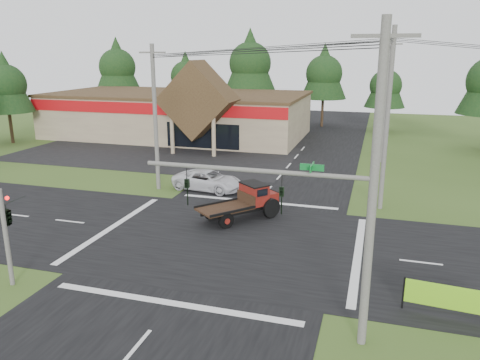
% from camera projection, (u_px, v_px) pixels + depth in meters
% --- Properties ---
extents(ground, '(120.00, 120.00, 0.00)m').
position_uv_depth(ground, '(226.00, 240.00, 25.56)').
color(ground, '#364F1C').
rests_on(ground, ground).
extents(road_ns, '(12.00, 120.00, 0.02)m').
position_uv_depth(road_ns, '(226.00, 240.00, 25.56)').
color(road_ns, black).
rests_on(road_ns, ground).
extents(road_ew, '(120.00, 12.00, 0.02)m').
position_uv_depth(road_ew, '(226.00, 240.00, 25.56)').
color(road_ew, black).
rests_on(road_ew, ground).
extents(parking_apron, '(28.00, 14.00, 0.02)m').
position_uv_depth(parking_apron, '(153.00, 154.00, 46.97)').
color(parking_apron, black).
rests_on(parking_apron, ground).
extents(cvs_building, '(30.40, 18.20, 9.19)m').
position_uv_depth(cvs_building, '(179.00, 113.00, 56.47)').
color(cvs_building, gray).
rests_on(cvs_building, ground).
extents(traffic_signal_mast, '(8.12, 0.24, 7.00)m').
position_uv_depth(traffic_signal_mast, '(319.00, 220.00, 15.85)').
color(traffic_signal_mast, '#595651').
rests_on(traffic_signal_mast, ground).
extents(traffic_signal_corner, '(0.53, 2.48, 4.40)m').
position_uv_depth(traffic_signal_corner, '(5.00, 208.00, 19.92)').
color(traffic_signal_corner, '#595651').
rests_on(traffic_signal_corner, ground).
extents(utility_pole_nr, '(2.00, 0.30, 11.00)m').
position_uv_depth(utility_pole_nr, '(373.00, 190.00, 15.07)').
color(utility_pole_nr, '#595651').
rests_on(utility_pole_nr, ground).
extents(utility_pole_nw, '(2.00, 0.30, 10.50)m').
position_uv_depth(utility_pole_nw, '(155.00, 117.00, 33.73)').
color(utility_pole_nw, '#595651').
rests_on(utility_pole_nw, ground).
extents(utility_pole_ne, '(2.00, 0.30, 11.50)m').
position_uv_depth(utility_pole_ne, '(387.00, 119.00, 29.19)').
color(utility_pole_ne, '#595651').
rests_on(utility_pole_ne, ground).
extents(utility_pole_n, '(2.00, 0.30, 11.20)m').
position_uv_depth(utility_pole_n, '(386.00, 100.00, 42.17)').
color(utility_pole_n, '#595651').
rests_on(utility_pole_n, ground).
extents(tree_row_a, '(6.72, 6.72, 12.12)m').
position_uv_depth(tree_row_a, '(117.00, 65.00, 68.66)').
color(tree_row_a, '#332316').
rests_on(tree_row_a, ground).
extents(tree_row_b, '(5.60, 5.60, 10.10)m').
position_uv_depth(tree_row_b, '(186.00, 75.00, 68.11)').
color(tree_row_b, '#332316').
rests_on(tree_row_b, ground).
extents(tree_row_c, '(7.28, 7.28, 13.13)m').
position_uv_depth(tree_row_c, '(250.00, 61.00, 63.89)').
color(tree_row_c, '#332316').
rests_on(tree_row_c, ground).
extents(tree_row_d, '(6.16, 6.16, 11.11)m').
position_uv_depth(tree_row_d, '(324.00, 72.00, 62.42)').
color(tree_row_d, '#332316').
rests_on(tree_row_d, ground).
extents(tree_row_e, '(5.04, 5.04, 9.09)m').
position_uv_depth(tree_row_e, '(386.00, 84.00, 58.72)').
color(tree_row_e, '#332316').
rests_on(tree_row_e, ground).
extents(tree_side_w, '(5.60, 5.60, 10.10)m').
position_uv_depth(tree_side_w, '(5.00, 82.00, 51.08)').
color(tree_side_w, '#332316').
rests_on(tree_side_w, ground).
extents(antique_flatbed_truck, '(4.88, 5.28, 2.18)m').
position_uv_depth(antique_flatbed_truck, '(240.00, 202.00, 28.44)').
color(antique_flatbed_truck, '#58150C').
rests_on(antique_flatbed_truck, ground).
extents(roadside_banner, '(4.04, 0.51, 1.38)m').
position_uv_depth(roadside_banner, '(458.00, 303.00, 17.85)').
color(roadside_banner, '#74C219').
rests_on(roadside_banner, ground).
extents(white_pickup, '(5.53, 3.08, 1.46)m').
position_uv_depth(white_pickup, '(208.00, 180.00, 34.72)').
color(white_pickup, silver).
rests_on(white_pickup, ground).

